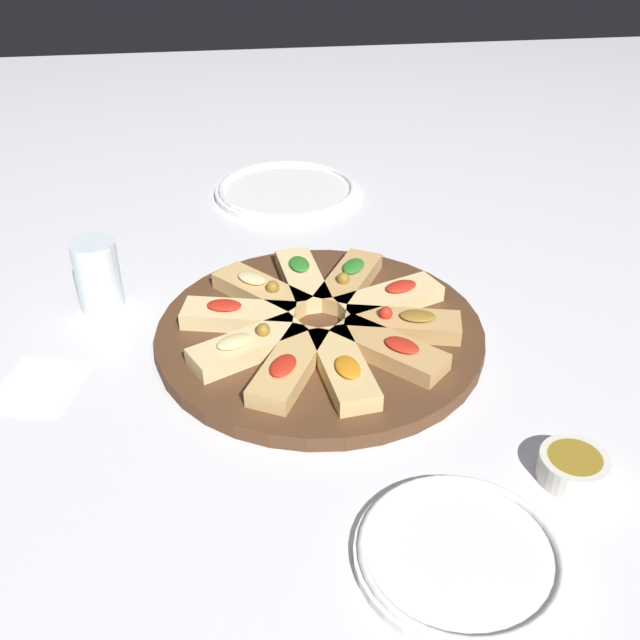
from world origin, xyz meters
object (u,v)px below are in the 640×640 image
Objects in this scene: serving_board at (320,333)px; water_glass at (98,274)px; dipping_bowl at (573,467)px; napkin_stack at (39,385)px; plate_left at (288,190)px; plate_right at (460,554)px.

serving_board is 0.31m from water_glass.
water_glass is 1.39× the size of dipping_bowl.
napkin_stack is (0.05, -0.34, -0.01)m from serving_board.
napkin_stack is at bearing -33.92° from plate_left.
dipping_bowl is (0.22, 0.56, 0.01)m from napkin_stack.
plate_right is at bearing 37.22° from water_glass.
plate_left is 1.33× the size of plate_right.
water_glass is at bearing 162.52° from napkin_stack.
plate_left is at bearing 146.08° from napkin_stack.
plate_left is at bearing -163.45° from dipping_bowl.
water_glass is at bearing -128.11° from dipping_bowl.
plate_left is 0.76m from dipping_bowl.
serving_board is 0.37m from plate_right.
serving_board is 6.00× the size of dipping_bowl.
plate_left and plate_right have the same top height.
dipping_bowl reaches higher than napkin_stack.
plate_right is 2.77× the size of dipping_bowl.
napkin_stack is 0.60m from dipping_bowl.
water_glass reaches higher than plate_left.
napkin_stack is (0.17, -0.05, -0.05)m from water_glass.
serving_board is 4.09× the size of napkin_stack.
plate_right is at bearing 5.40° from plate_left.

